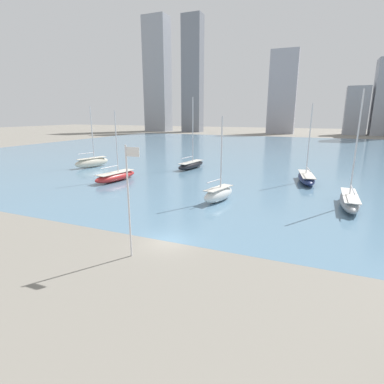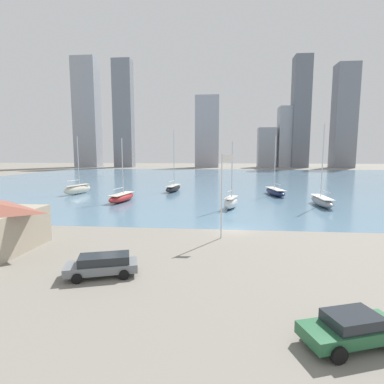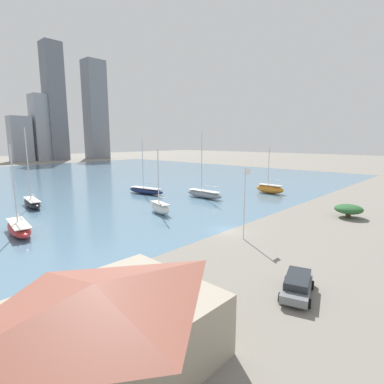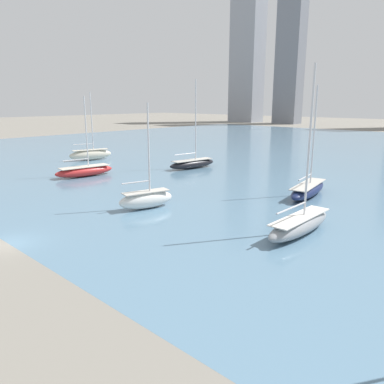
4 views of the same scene
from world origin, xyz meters
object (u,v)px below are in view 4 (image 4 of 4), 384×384
object	(u,v)px
sailboat_black	(192,163)
sailboat_white	(146,199)
sailboat_red	(85,171)
sailboat_gray	(300,224)
sailboat_navy	(308,189)
sailboat_cream	(91,154)

from	to	relation	value
sailboat_black	sailboat_white	xyz separation A→B (m)	(12.97, -21.29, 0.17)
sailboat_red	sailboat_black	xyz separation A→B (m)	(7.26, 16.25, 0.01)
sailboat_gray	sailboat_navy	bearing A→B (deg)	113.11
sailboat_black	sailboat_gray	distance (m)	33.67
sailboat_red	sailboat_white	distance (m)	20.86
sailboat_black	sailboat_white	world-z (taller)	sailboat_black
sailboat_navy	sailboat_white	world-z (taller)	sailboat_navy
sailboat_navy	sailboat_cream	size ratio (longest dim) A/B	1.01
sailboat_black	sailboat_gray	size ratio (longest dim) A/B	1.04
sailboat_cream	sailboat_red	bearing A→B (deg)	-20.16
sailboat_navy	sailboat_white	bearing A→B (deg)	-130.45
sailboat_cream	sailboat_gray	xyz separation A→B (m)	(49.33, -10.90, -0.22)
sailboat_cream	sailboat_red	xyz separation A→B (m)	(13.35, -9.56, -0.27)
sailboat_navy	sailboat_black	distance (m)	23.58
sailboat_cream	sailboat_gray	size ratio (longest dim) A/B	0.91
sailboat_navy	sailboat_gray	world-z (taller)	sailboat_gray
sailboat_navy	sailboat_white	size ratio (longest dim) A/B	1.18
sailboat_white	sailboat_gray	xyz separation A→B (m)	(15.74, 3.71, -0.12)
sailboat_navy	sailboat_cream	distance (m)	43.80
sailboat_white	sailboat_cream	bearing A→B (deg)	171.87
sailboat_white	sailboat_gray	size ratio (longest dim) A/B	0.78
sailboat_black	sailboat_navy	bearing A→B (deg)	-2.57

